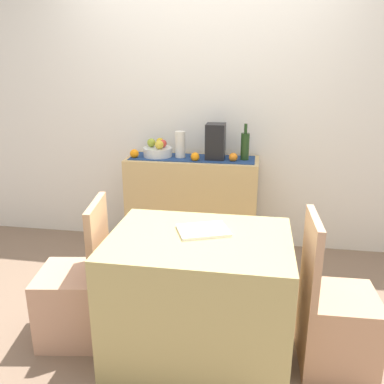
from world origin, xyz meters
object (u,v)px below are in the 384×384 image
dining_table (199,295)px  chair_near_window (76,298)px  ceramic_vase (180,145)px  chair_by_corner (335,324)px  open_book (203,230)px  coffee_maker (215,142)px  sideboard_console (192,206)px  wine_bottle (245,146)px  fruit_bowl (158,152)px

dining_table → chair_near_window: chair_near_window is taller
ceramic_vase → dining_table: 1.53m
dining_table → chair_by_corner: chair_by_corner is taller
ceramic_vase → open_book: bearing=-73.4°
dining_table → chair_by_corner: size_ratio=1.13×
coffee_maker → dining_table: (0.06, -1.35, -0.65)m
coffee_maker → open_book: 1.30m
ceramic_vase → chair_near_window: size_ratio=0.26×
sideboard_console → chair_near_window: bearing=-110.8°
wine_bottle → ceramic_vase: 0.56m
ceramic_vase → chair_near_window: (-0.40, -1.34, -0.72)m
dining_table → open_book: bearing=82.0°
ceramic_vase → sideboard_console: bearing=0.0°
chair_near_window → chair_by_corner: bearing=-0.1°
sideboard_console → open_book: sideboard_console is taller
fruit_bowl → open_book: 1.41m
fruit_bowl → chair_near_window: bearing=-98.6°
wine_bottle → ceramic_vase: (-0.56, 0.00, -0.01)m
ceramic_vase → chair_by_corner: 1.91m
sideboard_console → fruit_bowl: size_ratio=4.55×
wine_bottle → open_book: (-0.18, -1.27, -0.24)m
wine_bottle → chair_by_corner: size_ratio=0.34×
coffee_maker → chair_by_corner: (0.84, -1.35, -0.76)m
chair_near_window → wine_bottle: bearing=54.4°
wine_bottle → fruit_bowl: bearing=180.0°
wine_bottle → chair_by_corner: bearing=-66.5°
chair_by_corner → ceramic_vase: bearing=130.3°
chair_near_window → sideboard_console: bearing=69.2°
wine_bottle → coffee_maker: wine_bottle is taller
coffee_maker → fruit_bowl: bearing=180.0°
fruit_bowl → open_book: fruit_bowl is taller
coffee_maker → ceramic_vase: bearing=180.0°
dining_table → chair_near_window: bearing=179.8°
open_book → chair_by_corner: (0.76, -0.08, -0.48)m
wine_bottle → ceramic_vase: wine_bottle is taller
open_book → chair_near_window: bearing=163.6°
wine_bottle → dining_table: wine_bottle is taller
wine_bottle → ceramic_vase: bearing=180.0°
coffee_maker → chair_near_window: size_ratio=0.34×
coffee_maker → chair_near_window: (-0.71, -1.34, -0.76)m
fruit_bowl → chair_by_corner: fruit_bowl is taller
open_book → chair_by_corner: size_ratio=0.31×
coffee_maker → ceramic_vase: 0.31m
wine_bottle → coffee_maker: (-0.25, 0.00, 0.03)m
sideboard_console → open_book: size_ratio=4.08×
wine_bottle → coffee_maker: 0.25m
chair_near_window → coffee_maker: bearing=62.1°
sideboard_console → chair_near_window: chair_near_window is taller
wine_bottle → coffee_maker: bearing=180.0°
fruit_bowl → coffee_maker: coffee_maker is taller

